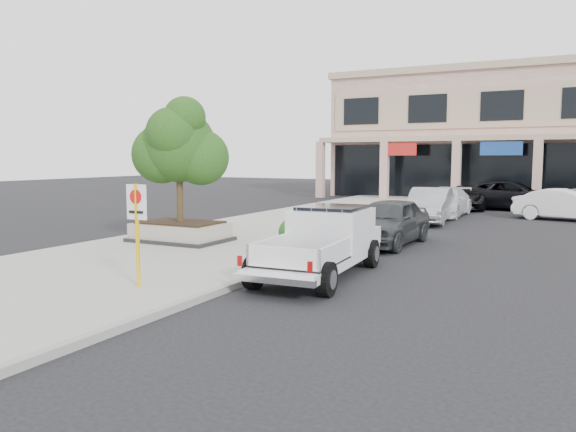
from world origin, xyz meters
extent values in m
plane|color=black|center=(0.00, 0.00, 0.00)|extent=(120.00, 120.00, 0.00)
cube|color=gray|center=(-5.50, 6.00, 0.07)|extent=(8.00, 52.00, 0.15)
cube|color=gray|center=(-1.55, 6.00, 0.07)|extent=(0.20, 52.00, 0.15)
cube|color=tan|center=(-12.00, 27.05, 2.10)|extent=(0.55, 0.55, 4.20)
cube|color=black|center=(-6.72, 3.66, 0.21)|extent=(3.20, 2.20, 0.12)
cube|color=#9E9484|center=(-6.72, 3.66, 0.52)|extent=(3.00, 2.00, 0.50)
cube|color=black|center=(-6.72, 3.66, 0.80)|extent=(2.70, 1.70, 0.06)
cylinder|color=#302313|center=(-6.72, 3.66, 1.93)|extent=(0.22, 0.22, 2.20)
sphere|color=#17390F|center=(-6.72, 3.66, 3.43)|extent=(2.50, 2.50, 2.50)
sphere|color=#17390F|center=(-6.02, 3.96, 3.03)|extent=(1.90, 1.90, 1.90)
sphere|color=#17390F|center=(-7.02, 4.16, 4.03)|extent=(1.60, 1.60, 1.60)
cylinder|color=#ECB50C|center=(-3.20, -2.28, 1.30)|extent=(0.09, 0.09, 2.30)
cube|color=white|center=(-3.20, -2.28, 2.05)|extent=(0.55, 0.03, 0.78)
cylinder|color=red|center=(-3.20, -2.31, 2.17)|extent=(0.32, 0.01, 0.32)
ellipsoid|color=#174112|center=(-2.69, 4.44, 0.62)|extent=(1.10, 0.99, 0.93)
imported|color=#2F3234|center=(-0.40, 7.08, 0.81)|extent=(2.10, 4.84, 1.63)
imported|color=#A3A5AB|center=(-0.72, 14.42, 0.81)|extent=(2.09, 5.02, 1.61)
imported|color=silver|center=(-0.70, 17.67, 0.72)|extent=(2.11, 5.02, 1.45)
imported|color=black|center=(-0.44, 22.25, 0.69)|extent=(2.60, 5.10, 1.38)
imported|color=silver|center=(4.83, 18.34, 0.75)|extent=(4.79, 2.35, 1.51)
imported|color=black|center=(2.00, 22.90, 0.84)|extent=(6.19, 3.17, 1.67)
camera|label=1|loc=(5.47, -11.65, 3.04)|focal=35.00mm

